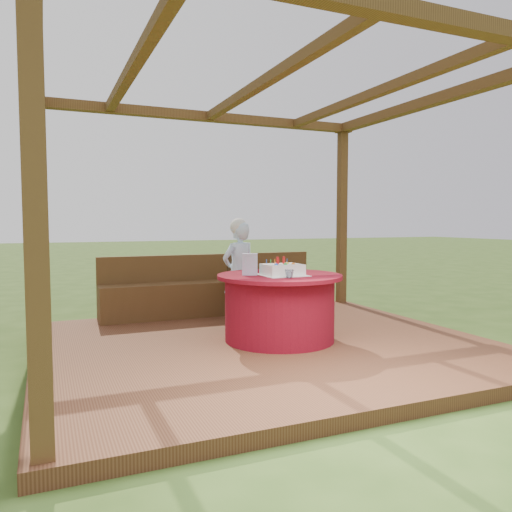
{
  "coord_description": "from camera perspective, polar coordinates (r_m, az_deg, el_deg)",
  "views": [
    {
      "loc": [
        -2.09,
        -4.67,
        1.37
      ],
      "look_at": [
        0.0,
        0.25,
        1.0
      ],
      "focal_mm": 35.0,
      "sensor_mm": 36.0,
      "label": 1
    }
  ],
  "objects": [
    {
      "name": "ground",
      "position": [
        5.3,
        1.08,
        -11.03
      ],
      "size": [
        60.0,
        60.0,
        0.0
      ],
      "primitive_type": "plane",
      "color": "#33501A",
      "rests_on": "ground"
    },
    {
      "name": "gift_bag",
      "position": [
        5.16,
        -0.71,
        -0.96
      ],
      "size": [
        0.18,
        0.16,
        0.22
      ],
      "primitive_type": "cube",
      "rotation": [
        0.0,
        0.0,
        -0.42
      ],
      "color": "#EE9ADA",
      "rests_on": "table"
    },
    {
      "name": "drinking_glass",
      "position": [
        4.9,
        3.82,
        -2.05
      ],
      "size": [
        0.11,
        0.11,
        0.08
      ],
      "primitive_type": "imported",
      "rotation": [
        0.0,
        0.0,
        0.31
      ],
      "color": "white",
      "rests_on": "table"
    },
    {
      "name": "bench",
      "position": [
        6.79,
        -4.87,
        -4.39
      ],
      "size": [
        3.0,
        0.42,
        0.8
      ],
      "color": "brown",
      "rests_on": "deck"
    },
    {
      "name": "pergola",
      "position": [
        5.22,
        1.12,
        15.42
      ],
      "size": [
        4.5,
        4.0,
        2.72
      ],
      "color": "brown",
      "rests_on": "deck"
    },
    {
      "name": "chair",
      "position": [
        6.41,
        -1.35,
        -3.23
      ],
      "size": [
        0.45,
        0.45,
        0.83
      ],
      "color": "#372311",
      "rests_on": "deck"
    },
    {
      "name": "deck",
      "position": [
        5.28,
        1.08,
        -10.41
      ],
      "size": [
        4.5,
        4.0,
        0.12
      ],
      "primitive_type": "cube",
      "color": "brown",
      "rests_on": "ground"
    },
    {
      "name": "table",
      "position": [
        5.27,
        2.7,
        -5.83
      ],
      "size": [
        1.31,
        1.31,
        0.7
      ],
      "color": "maroon",
      "rests_on": "deck"
    },
    {
      "name": "elderly_woman",
      "position": [
        6.06,
        -1.98,
        -1.7
      ],
      "size": [
        0.52,
        0.41,
        1.29
      ],
      "color": "#ABD9FF",
      "rests_on": "deck"
    },
    {
      "name": "birthday_cake",
      "position": [
        5.15,
        3.04,
        -1.57
      ],
      "size": [
        0.45,
        0.45,
        0.19
      ],
      "color": "white",
      "rests_on": "table"
    }
  ]
}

